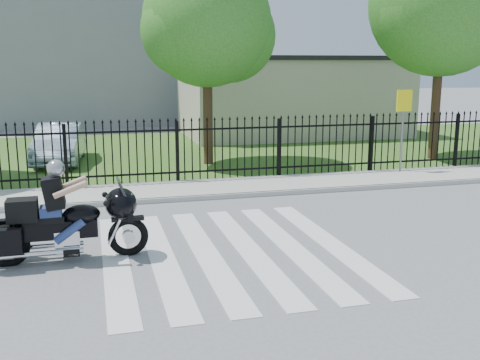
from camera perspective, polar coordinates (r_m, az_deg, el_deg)
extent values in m
plane|color=slate|center=(10.31, -1.24, -7.29)|extent=(120.00, 120.00, 0.00)
cube|color=#ADAAA3|center=(15.02, -5.74, -1.01)|extent=(40.00, 2.00, 0.12)
cube|color=#ADAAA3|center=(14.06, -5.09, -1.88)|extent=(40.00, 0.12, 0.12)
cube|color=#376121|center=(21.85, -8.69, 2.79)|extent=(40.00, 12.00, 0.02)
cube|color=black|center=(15.93, -6.34, 0.78)|extent=(26.00, 0.04, 0.05)
cube|color=black|center=(15.75, -6.44, 5.07)|extent=(26.00, 0.04, 0.05)
cylinder|color=#382316|center=(18.90, -3.30, 7.84)|extent=(0.32, 0.32, 4.16)
sphere|color=#266C1F|center=(18.90, -3.40, 15.73)|extent=(4.20, 4.20, 4.20)
cylinder|color=#382316|center=(21.10, 19.34, 8.49)|extent=(0.32, 0.32, 4.80)
sphere|color=#266C1F|center=(21.17, 19.91, 16.60)|extent=(5.00, 5.00, 5.00)
cube|color=#B7AD99|center=(27.16, 5.22, 8.30)|extent=(10.00, 6.00, 3.50)
cube|color=black|center=(27.11, 5.29, 12.21)|extent=(10.20, 6.20, 0.20)
cube|color=gray|center=(35.58, -16.58, 15.54)|extent=(15.00, 10.00, 12.00)
torus|color=black|center=(10.23, -11.28, -5.66)|extent=(0.72, 0.14, 0.71)
torus|color=black|center=(10.31, -22.60, -6.23)|extent=(0.76, 0.16, 0.76)
cube|color=black|center=(10.16, -18.06, -4.80)|extent=(1.35, 0.26, 0.31)
ellipsoid|color=black|center=(10.08, -15.79, -3.38)|extent=(0.65, 0.42, 0.34)
cube|color=black|center=(10.12, -19.30, -3.79)|extent=(0.68, 0.34, 0.10)
cube|color=silver|center=(10.20, -17.12, -5.70)|extent=(0.42, 0.31, 0.31)
ellipsoid|color=black|center=(10.06, -12.00, -2.37)|extent=(0.57, 0.75, 0.56)
cube|color=black|center=(10.11, -21.25, -2.86)|extent=(0.50, 0.40, 0.37)
cube|color=navy|center=(10.08, -18.64, -3.07)|extent=(0.35, 0.31, 0.19)
sphere|color=#A2A3A9|center=(9.92, -18.21, 1.14)|extent=(0.30, 0.30, 0.30)
imported|color=#A0B0C9|center=(20.18, -17.84, 3.58)|extent=(1.75, 4.17, 1.34)
cylinder|color=slate|center=(17.83, 16.14, 4.65)|extent=(0.06, 0.06, 2.36)
cube|color=#FFEF0D|center=(17.73, 16.36, 7.74)|extent=(0.54, 0.10, 0.64)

